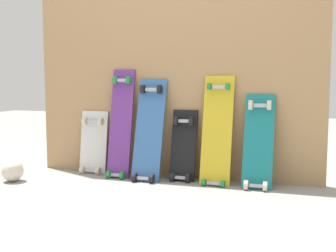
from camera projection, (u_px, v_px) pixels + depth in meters
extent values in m
plane|color=gray|center=(171.00, 178.00, 3.42)|extent=(12.00, 12.00, 0.00)
cube|color=tan|center=(173.00, 84.00, 3.41)|extent=(2.31, 0.04, 1.47)
cube|color=silver|center=(94.00, 146.00, 3.60)|extent=(0.24, 0.10, 0.58)
cube|color=#B7B7BF|center=(91.00, 170.00, 3.57)|extent=(0.11, 0.04, 0.03)
cube|color=#B7B7BF|center=(94.00, 122.00, 3.58)|extent=(0.11, 0.04, 0.03)
cylinder|color=beige|center=(82.00, 170.00, 3.58)|extent=(0.03, 0.06, 0.06)
cylinder|color=beige|center=(98.00, 171.00, 3.53)|extent=(0.03, 0.06, 0.06)
cylinder|color=beige|center=(85.00, 121.00, 3.59)|extent=(0.03, 0.06, 0.06)
cylinder|color=beige|center=(101.00, 122.00, 3.55)|extent=(0.03, 0.06, 0.06)
cube|color=#6B338C|center=(121.00, 128.00, 3.46)|extent=(0.19, 0.19, 0.92)
cube|color=#B7B7BF|center=(116.00, 175.00, 3.41)|extent=(0.08, 0.04, 0.03)
cube|color=#B7B7BF|center=(123.00, 80.00, 3.46)|extent=(0.08, 0.04, 0.03)
cylinder|color=#268C3F|center=(109.00, 175.00, 3.41)|extent=(0.03, 0.06, 0.06)
cylinder|color=#268C3F|center=(122.00, 176.00, 3.37)|extent=(0.03, 0.06, 0.06)
cylinder|color=#268C3F|center=(115.00, 80.00, 3.46)|extent=(0.03, 0.06, 0.06)
cylinder|color=#268C3F|center=(128.00, 80.00, 3.43)|extent=(0.03, 0.06, 0.06)
cube|color=#386BAD|center=(149.00, 134.00, 3.36)|extent=(0.22, 0.25, 0.84)
cube|color=#B7B7BF|center=(144.00, 178.00, 3.28)|extent=(0.10, 0.04, 0.03)
cube|color=#B7B7BF|center=(152.00, 90.00, 3.39)|extent=(0.10, 0.04, 0.03)
cylinder|color=black|center=(134.00, 178.00, 3.28)|extent=(0.03, 0.07, 0.07)
cylinder|color=black|center=(152.00, 179.00, 3.24)|extent=(0.03, 0.07, 0.07)
cylinder|color=black|center=(143.00, 89.00, 3.39)|extent=(0.03, 0.07, 0.07)
cylinder|color=black|center=(160.00, 89.00, 3.35)|extent=(0.03, 0.07, 0.07)
cube|color=black|center=(183.00, 149.00, 3.34)|extent=(0.20, 0.15, 0.60)
cube|color=#B7B7BF|center=(181.00, 178.00, 3.29)|extent=(0.09, 0.04, 0.03)
cube|color=#B7B7BF|center=(184.00, 121.00, 3.34)|extent=(0.09, 0.04, 0.03)
cylinder|color=black|center=(172.00, 177.00, 3.30)|extent=(0.03, 0.07, 0.07)
cylinder|color=black|center=(188.00, 178.00, 3.26)|extent=(0.03, 0.07, 0.07)
cylinder|color=black|center=(176.00, 121.00, 3.34)|extent=(0.03, 0.07, 0.07)
cylinder|color=black|center=(191.00, 121.00, 3.30)|extent=(0.03, 0.07, 0.07)
cube|color=gold|center=(217.00, 135.00, 3.22)|extent=(0.22, 0.21, 0.88)
cube|color=#B7B7BF|center=(214.00, 183.00, 3.16)|extent=(0.10, 0.04, 0.03)
cube|color=#B7B7BF|center=(219.00, 87.00, 3.23)|extent=(0.10, 0.04, 0.03)
cylinder|color=#268C3F|center=(204.00, 183.00, 3.16)|extent=(0.03, 0.05, 0.05)
cylinder|color=#268C3F|center=(223.00, 184.00, 3.12)|extent=(0.03, 0.05, 0.05)
cylinder|color=#268C3F|center=(209.00, 86.00, 3.23)|extent=(0.03, 0.05, 0.05)
cylinder|color=#268C3F|center=(228.00, 87.00, 3.19)|extent=(0.03, 0.05, 0.05)
cube|color=#197A7F|center=(258.00, 146.00, 3.12)|extent=(0.21, 0.24, 0.73)
cube|color=#B7B7BF|center=(256.00, 186.00, 3.04)|extent=(0.10, 0.04, 0.03)
cube|color=#B7B7BF|center=(260.00, 106.00, 3.15)|extent=(0.10, 0.04, 0.03)
cylinder|color=beige|center=(246.00, 185.00, 3.05)|extent=(0.03, 0.07, 0.07)
cylinder|color=beige|center=(265.00, 186.00, 3.01)|extent=(0.03, 0.07, 0.07)
cylinder|color=beige|center=(251.00, 105.00, 3.15)|extent=(0.03, 0.07, 0.07)
cylinder|color=beige|center=(269.00, 105.00, 3.11)|extent=(0.03, 0.07, 0.07)
sphere|color=beige|center=(12.00, 171.00, 3.30)|extent=(0.17, 0.17, 0.17)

